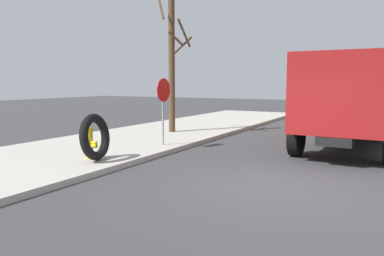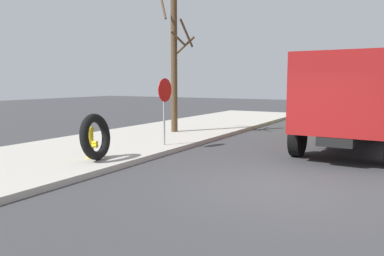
% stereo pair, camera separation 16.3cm
% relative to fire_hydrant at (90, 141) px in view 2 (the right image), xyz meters
% --- Properties ---
extents(ground_plane, '(80.00, 80.00, 0.00)m').
position_rel_fire_hydrant_xyz_m(ground_plane, '(0.18, -5.17, -0.62)').
color(ground_plane, '#38383A').
extents(sidewalk_curb, '(36.00, 5.00, 0.15)m').
position_rel_fire_hydrant_xyz_m(sidewalk_curb, '(0.18, 1.33, -0.54)').
color(sidewalk_curb, '#ADA89E').
rests_on(sidewalk_curb, ground).
extents(fire_hydrant, '(0.22, 0.50, 0.88)m').
position_rel_fire_hydrant_xyz_m(fire_hydrant, '(0.00, 0.00, 0.00)').
color(fire_hydrant, yellow).
rests_on(fire_hydrant, sidewalk_curb).
extents(loose_tire, '(1.28, 0.59, 1.25)m').
position_rel_fire_hydrant_xyz_m(loose_tire, '(-0.14, -0.33, 0.16)').
color(loose_tire, black).
rests_on(loose_tire, sidewalk_curb).
extents(stop_sign, '(0.76, 0.08, 2.18)m').
position_rel_fire_hydrant_xyz_m(stop_sign, '(2.83, -0.55, 1.04)').
color(stop_sign, gray).
rests_on(stop_sign, sidewalk_curb).
extents(dump_truck_red, '(7.07, 2.97, 3.00)m').
position_rel_fire_hydrant_xyz_m(dump_truck_red, '(5.86, -5.95, 0.99)').
color(dump_truck_red, red).
rests_on(dump_truck_red, ground).
extents(dump_truck_yellow, '(7.10, 3.04, 3.00)m').
position_rel_fire_hydrant_xyz_m(dump_truck_yellow, '(13.08, -5.03, 0.99)').
color(dump_truck_yellow, gold).
rests_on(dump_truck_yellow, ground).
extents(dump_truck_blue, '(7.05, 2.92, 3.00)m').
position_rel_fire_hydrant_xyz_m(dump_truck_blue, '(22.51, -5.17, 0.99)').
color(dump_truck_blue, '#1E3899').
rests_on(dump_truck_blue, ground).
extents(bare_tree, '(1.46, 1.44, 5.71)m').
position_rel_fire_hydrant_xyz_m(bare_tree, '(5.88, 0.97, 2.51)').
color(bare_tree, '#4C3823').
rests_on(bare_tree, sidewalk_curb).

